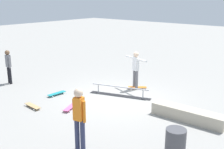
{
  "coord_description": "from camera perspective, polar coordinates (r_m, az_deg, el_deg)",
  "views": [
    {
      "loc": [
        -6.6,
        7.94,
        3.89
      ],
      "look_at": [
        -0.01,
        0.15,
        1.0
      ],
      "focal_mm": 44.51,
      "sensor_mm": 36.0,
      "label": 1
    }
  ],
  "objects": [
    {
      "name": "loose_skateboard_natural",
      "position": [
        10.47,
        -15.99,
        -6.2
      ],
      "size": [
        0.81,
        0.3,
        0.09
      ],
      "rotation": [
        0.0,
        0.0,
        6.22
      ],
      "color": "tan",
      "rests_on": "ground_plane"
    },
    {
      "name": "loose_skateboard_pink",
      "position": [
        10.08,
        -8.52,
        -6.61
      ],
      "size": [
        0.48,
        0.82,
        0.09
      ],
      "rotation": [
        0.0,
        0.0,
        5.09
      ],
      "color": "#E05993",
      "rests_on": "ground_plane"
    },
    {
      "name": "ground_plane",
      "position": [
        11.03,
        0.49,
        -4.83
      ],
      "size": [
        60.0,
        60.0,
        0.0
      ],
      "primitive_type": "plane",
      "color": "gray"
    },
    {
      "name": "grind_rail",
      "position": [
        11.22,
        1.65,
        -3.54
      ],
      "size": [
        2.49,
        1.05,
        0.4
      ],
      "rotation": [
        0.0,
        0.0,
        0.33
      ],
      "color": "black",
      "rests_on": "ground_plane"
    },
    {
      "name": "trash_bin",
      "position": [
        6.96,
        12.84,
        -14.24
      ],
      "size": [
        0.49,
        0.49,
        0.9
      ],
      "primitive_type": "cylinder",
      "color": "#47474C",
      "rests_on": "ground_plane"
    },
    {
      "name": "bystander_orange_shirt",
      "position": [
        7.14,
        -6.74,
        -8.49
      ],
      "size": [
        0.39,
        0.24,
        1.71
      ],
      "rotation": [
        0.0,
        0.0,
        0.23
      ],
      "color": "#2D3351",
      "rests_on": "ground_plane"
    },
    {
      "name": "bystander_grey_shirt",
      "position": [
        13.44,
        -20.5,
        1.86
      ],
      "size": [
        0.36,
        0.21,
        1.56
      ],
      "rotation": [
        0.0,
        0.0,
        3.04
      ],
      "color": "black",
      "rests_on": "ground_plane"
    },
    {
      "name": "loose_skateboard_teal",
      "position": [
        11.53,
        -11.29,
        -3.83
      ],
      "size": [
        0.29,
        0.81,
        0.09
      ],
      "rotation": [
        0.0,
        0.0,
        1.52
      ],
      "color": "teal",
      "rests_on": "ground_plane"
    },
    {
      "name": "skateboard_main",
      "position": [
        12.11,
        5.22,
        -2.62
      ],
      "size": [
        0.75,
        0.65,
        0.09
      ],
      "rotation": [
        0.0,
        0.0,
        0.66
      ],
      "color": "orange",
      "rests_on": "ground_plane"
    },
    {
      "name": "skate_ledge",
      "position": [
        9.39,
        15.28,
        -7.93
      ],
      "size": [
        2.41,
        0.62,
        0.4
      ],
      "primitive_type": "cube",
      "rotation": [
        0.0,
        0.0,
        0.05
      ],
      "color": "#B2A893",
      "rests_on": "ground_plane"
    },
    {
      "name": "skater_main",
      "position": [
        11.85,
        4.9,
        1.42
      ],
      "size": [
        1.3,
        0.42,
        1.65
      ],
      "rotation": [
        0.0,
        0.0,
        2.87
      ],
      "color": "slate",
      "rests_on": "ground_plane"
    }
  ]
}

